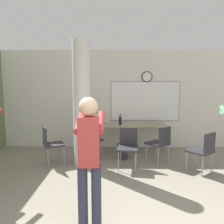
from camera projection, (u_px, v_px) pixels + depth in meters
name	position (u px, v px, depth m)	size (l,w,h in m)	color
wall_back	(123.00, 99.00, 6.34)	(8.00, 0.15, 2.80)	silver
support_pillar	(82.00, 104.00, 4.83)	(0.38, 0.38, 2.80)	white
folding_table	(131.00, 126.00, 5.91)	(1.87, 0.68, 0.76)	tan
bottle_on_table	(120.00, 121.00, 5.80)	(0.07, 0.07, 0.30)	black
waste_bin	(123.00, 151.00, 5.41)	(0.28, 0.28, 0.36)	#38383D
chair_table_front	(128.00, 145.00, 4.78)	(0.50, 0.50, 0.87)	#2D2D33
chair_mid_room	(203.00, 149.00, 4.46)	(0.62, 0.62, 0.87)	#2D2D33
chair_table_right	(160.00, 142.00, 5.06)	(0.62, 0.62, 0.87)	#2D2D33
chair_near_pillar	(51.00, 142.00, 5.00)	(0.59, 0.59, 0.87)	#2D2D33
chair_table_left	(90.00, 138.00, 5.38)	(0.62, 0.62, 0.87)	#2D2D33
person_playing_front	(89.00, 154.00, 2.64)	(0.37, 0.65, 1.67)	#2D3347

